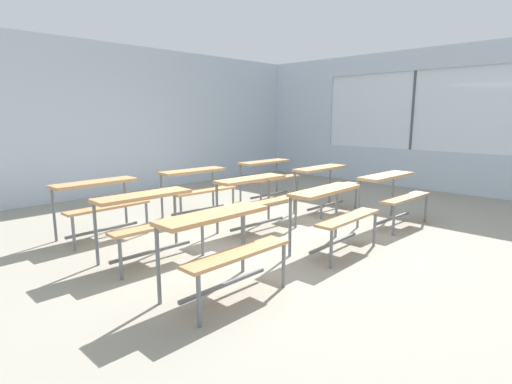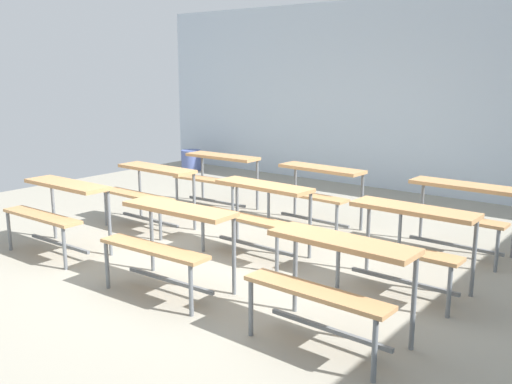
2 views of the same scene
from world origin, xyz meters
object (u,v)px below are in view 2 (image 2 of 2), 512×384
(desk_bench_r0c1, at_px, (170,229))
(desk_bench_r2c2, at_px, (459,202))
(desk_bench_r1c1, at_px, (257,202))
(desk_bench_r2c0, at_px, (218,169))
(desk_bench_r1c0, at_px, (150,182))
(desk_bench_r2c1, at_px, (316,183))
(trash_bin, at_px, (191,160))
(desk_bench_r1c2, at_px, (407,229))
(desk_bench_r0c0, at_px, (59,201))
(desk_bench_r0c2, at_px, (333,267))

(desk_bench_r0c1, distance_m, desk_bench_r2c2, 3.03)
(desk_bench_r1c1, height_order, desk_bench_r2c0, same)
(desk_bench_r1c0, height_order, desk_bench_r2c1, same)
(desk_bench_r0c1, bearing_deg, desk_bench_r1c1, 88.97)
(desk_bench_r2c1, distance_m, trash_bin, 4.51)
(desk_bench_r0c1, xyz_separation_m, trash_bin, (-4.13, 4.48, -0.37))
(desk_bench_r2c1, bearing_deg, desk_bench_r2c0, -176.93)
(desk_bench_r1c0, height_order, desk_bench_r1c2, same)
(desk_bench_r0c1, bearing_deg, desk_bench_r2c1, 90.02)
(desk_bench_r0c1, bearing_deg, desk_bench_r0c0, 177.13)
(desk_bench_r1c0, xyz_separation_m, desk_bench_r2c2, (3.32, 1.27, 0.00))
(desk_bench_r1c1, distance_m, desk_bench_r2c1, 1.27)
(desk_bench_r2c0, height_order, trash_bin, desk_bench_r2c0)
(desk_bench_r1c1, bearing_deg, desk_bench_r2c2, 40.06)
(desk_bench_r1c0, bearing_deg, trash_bin, 128.22)
(desk_bench_r0c2, distance_m, desk_bench_r1c1, 2.03)
(desk_bench_r0c0, bearing_deg, desk_bench_r1c0, 88.64)
(desk_bench_r0c1, relative_size, desk_bench_r1c2, 1.01)
(desk_bench_r1c1, bearing_deg, desk_bench_r2c0, 144.98)
(desk_bench_r1c1, xyz_separation_m, desk_bench_r2c0, (-1.67, 1.26, 0.00))
(desk_bench_r0c1, xyz_separation_m, desk_bench_r2c0, (-1.69, 2.51, 0.00))
(desk_bench_r0c1, height_order, desk_bench_r2c0, same)
(desk_bench_r0c0, bearing_deg, desk_bench_r2c1, 56.44)
(desk_bench_r0c2, bearing_deg, trash_bin, 143.83)
(desk_bench_r0c0, relative_size, desk_bench_r1c1, 0.99)
(desk_bench_r1c2, height_order, desk_bench_r2c2, same)
(desk_bench_r0c1, height_order, desk_bench_r1c2, same)
(desk_bench_r1c0, distance_m, desk_bench_r2c1, 2.02)
(desk_bench_r1c0, relative_size, desk_bench_r2c1, 0.98)
(desk_bench_r0c2, bearing_deg, desk_bench_r0c0, -178.22)
(desk_bench_r1c0, bearing_deg, desk_bench_r2c0, 90.79)
(desk_bench_r1c0, distance_m, desk_bench_r2c2, 3.56)
(desk_bench_r0c2, height_order, desk_bench_r1c2, same)
(desk_bench_r0c0, height_order, desk_bench_r2c1, same)
(desk_bench_r2c0, relative_size, trash_bin, 2.87)
(desk_bench_r1c0, bearing_deg, desk_bench_r2c2, 21.82)
(desk_bench_r0c0, relative_size, desk_bench_r0c2, 0.99)
(desk_bench_r0c1, distance_m, desk_bench_r2c0, 3.02)
(desk_bench_r1c2, xyz_separation_m, desk_bench_r2c1, (-1.72, 1.27, 0.00))
(desk_bench_r0c1, distance_m, desk_bench_r2c1, 2.52)
(desk_bench_r2c0, bearing_deg, desk_bench_r1c0, -92.09)
(desk_bench_r1c2, bearing_deg, trash_bin, 151.51)
(desk_bench_r1c0, relative_size, desk_bench_r1c2, 1.00)
(desk_bench_r0c2, distance_m, desk_bench_r2c2, 2.51)
(desk_bench_r2c2, xyz_separation_m, trash_bin, (-5.76, 1.93, -0.37))
(desk_bench_r1c1, relative_size, trash_bin, 2.88)
(desk_bench_r0c0, relative_size, desk_bench_r2c2, 0.99)
(desk_bench_r1c2, bearing_deg, desk_bench_r1c0, -179.73)
(trash_bin, bearing_deg, desk_bench_r2c2, -18.53)
(desk_bench_r1c0, relative_size, desk_bench_r2c2, 1.00)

